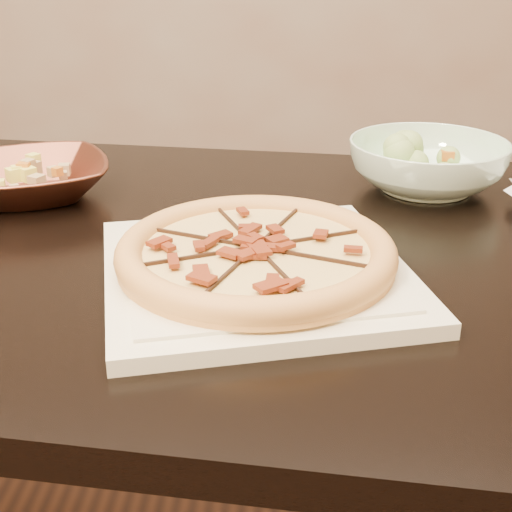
# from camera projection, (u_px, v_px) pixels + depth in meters

# --- Properties ---
(dining_table) EXTENTS (1.37, 0.97, 0.75)m
(dining_table) POSITION_uv_depth(u_px,v_px,m) (187.00, 313.00, 0.97)
(dining_table) COLOR black
(dining_table) RESTS_ON floor
(plate) EXTENTS (0.40, 0.40, 0.02)m
(plate) POSITION_uv_depth(u_px,v_px,m) (256.00, 272.00, 0.80)
(plate) COLOR #ECE8C6
(plate) RESTS_ON dining_table
(pizza) EXTENTS (0.31, 0.31, 0.03)m
(pizza) POSITION_uv_depth(u_px,v_px,m) (256.00, 253.00, 0.79)
(pizza) COLOR #DD9E4D
(pizza) RESTS_ON plate
(bronze_bowl) EXTENTS (0.29, 0.29, 0.05)m
(bronze_bowl) POSITION_uv_depth(u_px,v_px,m) (33.00, 179.00, 1.05)
(bronze_bowl) COLOR brown
(bronze_bowl) RESTS_ON dining_table
(mixed_dish) EXTENTS (0.10, 0.10, 0.03)m
(mixed_dish) POSITION_uv_depth(u_px,v_px,m) (28.00, 152.00, 1.03)
(mixed_dish) COLOR tan
(mixed_dish) RESTS_ON bronze_bowl
(salad_bowl) EXTENTS (0.29, 0.29, 0.07)m
(salad_bowl) POSITION_uv_depth(u_px,v_px,m) (427.00, 165.00, 1.08)
(salad_bowl) COLOR #D4F9DD
(salad_bowl) RESTS_ON dining_table
(salad) EXTENTS (0.09, 0.13, 0.04)m
(salad) POSITION_uv_depth(u_px,v_px,m) (430.00, 129.00, 1.06)
(salad) COLOR #B0CF66
(salad) RESTS_ON salad_bowl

